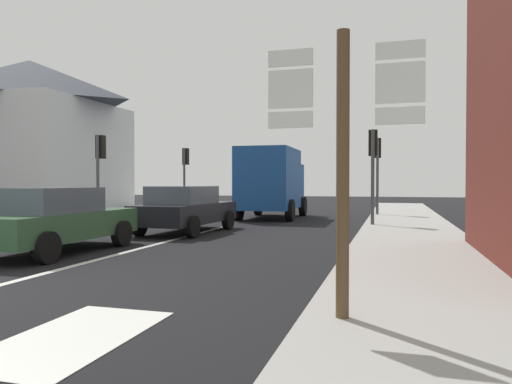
{
  "coord_description": "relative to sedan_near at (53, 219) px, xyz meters",
  "views": [
    {
      "loc": [
        5.79,
        -5.17,
        1.58
      ],
      "look_at": [
        1.11,
        11.29,
        1.25
      ],
      "focal_mm": 33.69,
      "sensor_mm": 36.0,
      "label": 1
    }
  ],
  "objects": [
    {
      "name": "lane_turn_arrow",
      "position": [
        4.2,
        -4.92,
        -0.75
      ],
      "size": [
        1.2,
        2.2,
        0.01
      ],
      "primitive_type": "cube",
      "color": "silver",
      "rests_on": "ground"
    },
    {
      "name": "traffic_light_near_left",
      "position": [
        -3.6,
        7.17,
        1.77
      ],
      "size": [
        0.3,
        0.49,
        3.42
      ],
      "color": "#47474C",
      "rests_on": "ground"
    },
    {
      "name": "route_sign_post",
      "position": [
        6.82,
        -3.91,
        1.15
      ],
      "size": [
        1.66,
        0.14,
        3.2
      ],
      "color": "brown",
      "rests_on": "ground"
    },
    {
      "name": "delivery_truck",
      "position": [
        2.18,
        11.53,
        0.89
      ],
      "size": [
        2.59,
        5.05,
        3.05
      ],
      "color": "#19478C",
      "rests_on": "ground"
    },
    {
      "name": "sidewalk_right",
      "position": [
        7.86,
        4.08,
        -0.69
      ],
      "size": [
        2.97,
        44.0,
        0.14
      ],
      "primitive_type": "cube",
      "color": "#9E9B96",
      "rests_on": "ground"
    },
    {
      "name": "traffic_light_near_right",
      "position": [
        6.68,
        8.05,
        1.77
      ],
      "size": [
        0.3,
        0.49,
        3.41
      ],
      "color": "#47474C",
      "rests_on": "ground"
    },
    {
      "name": "sidewalk_left",
      "position": [
        -4.79,
        4.08,
        -0.69
      ],
      "size": [
        2.97,
        44.0,
        0.14
      ],
      "primitive_type": "cube",
      "color": "#9E9B96",
      "rests_on": "ground"
    },
    {
      "name": "sedan_near",
      "position": [
        0.0,
        0.0,
        0.0
      ],
      "size": [
        1.97,
        4.2,
        1.47
      ],
      "color": "#2D5133",
      "rests_on": "ground"
    },
    {
      "name": "lane_centre_stripe",
      "position": [
        1.54,
        2.08,
        -0.75
      ],
      "size": [
        0.16,
        12.0,
        0.01
      ],
      "primitive_type": "cube",
      "color": "silver",
      "rests_on": "ground"
    },
    {
      "name": "sedan_far",
      "position": [
        1.04,
        4.85,
        0.0
      ],
      "size": [
        2.14,
        4.28,
        1.47
      ],
      "color": "black",
      "rests_on": "ground"
    },
    {
      "name": "ground_plane",
      "position": [
        1.54,
        6.08,
        -0.76
      ],
      "size": [
        80.0,
        80.0,
        0.0
      ],
      "primitive_type": "plane",
      "color": "black"
    },
    {
      "name": "clapboard_house_left",
      "position": [
        -10.71,
        11.64,
        3.24
      ],
      "size": [
        8.19,
        8.75,
        7.89
      ],
      "color": "silver",
      "rests_on": "ground"
    },
    {
      "name": "traffic_light_far_left",
      "position": [
        -3.6,
        15.16,
        1.81
      ],
      "size": [
        0.3,
        0.49,
        3.47
      ],
      "color": "#47474C",
      "rests_on": "ground"
    },
    {
      "name": "traffic_light_far_right",
      "position": [
        6.68,
        13.5,
        1.91
      ],
      "size": [
        0.3,
        0.49,
        3.61
      ],
      "color": "#47474C",
      "rests_on": "ground"
    }
  ]
}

